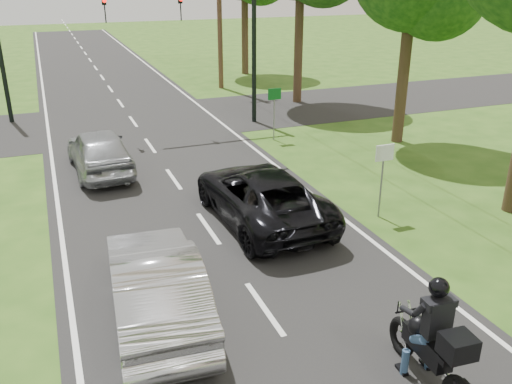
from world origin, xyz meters
TOP-DOWN VIEW (x-y plane):
  - ground at (0.00, 0.00)m, footprint 140.00×140.00m
  - road at (0.00, 10.00)m, footprint 8.00×100.00m
  - cross_road at (0.00, 16.00)m, footprint 60.00×7.00m
  - motorcycle_rider at (1.71, -3.08)m, footprint 0.68×2.39m
  - dark_suv at (1.54, 4.00)m, footprint 2.63×5.39m
  - silver_sedan at (-2.09, 0.46)m, footprint 1.98×4.82m
  - silver_suv at (-2.15, 9.61)m, footprint 2.04×4.58m
  - traffic_signal at (3.34, 14.00)m, footprint 6.38×0.44m
  - signal_pole_far at (-5.20, 18.00)m, footprint 0.20×0.20m
  - sign_white at (4.70, 2.98)m, footprint 0.55×0.07m
  - sign_green at (4.90, 10.98)m, footprint 0.55×0.07m

SIDE VIEW (x-z plane):
  - ground at x=0.00m, z-range 0.00..0.00m
  - cross_road at x=0.00m, z-range 0.00..0.01m
  - road at x=0.00m, z-range 0.00..0.01m
  - dark_suv at x=1.54m, z-range 0.01..1.49m
  - silver_suv at x=-2.15m, z-range 0.01..1.54m
  - silver_sedan at x=-2.09m, z-range 0.01..1.56m
  - motorcycle_rider at x=1.71m, z-range -0.22..1.84m
  - sign_white at x=4.70m, z-range 0.54..2.66m
  - sign_green at x=4.90m, z-range 0.54..2.66m
  - signal_pole_far at x=-5.20m, z-range 0.00..6.00m
  - traffic_signal at x=3.34m, z-range 1.14..7.14m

